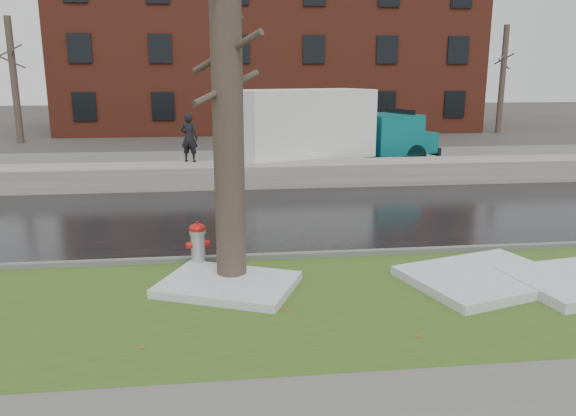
{
  "coord_description": "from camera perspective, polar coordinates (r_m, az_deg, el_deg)",
  "views": [
    {
      "loc": [
        -1.41,
        -9.57,
        3.62
      ],
      "look_at": [
        -0.09,
        1.27,
        1.0
      ],
      "focal_mm": 35.0,
      "sensor_mm": 36.0,
      "label": 1
    }
  ],
  "objects": [
    {
      "name": "worker",
      "position": [
        19.01,
        -10.01,
        7.04
      ],
      "size": [
        0.67,
        0.54,
        1.6
      ],
      "primitive_type": "imported",
      "rotation": [
        0.0,
        0.0,
        2.83
      ],
      "color": "black",
      "rests_on": "snowbank"
    },
    {
      "name": "bg_tree_right",
      "position": [
        37.81,
        20.96,
        12.2
      ],
      "size": [
        1.4,
        1.62,
        6.5
      ],
      "color": "brown",
      "rests_on": "ground"
    },
    {
      "name": "road",
      "position": [
        14.59,
        -1.19,
        -0.81
      ],
      "size": [
        60.0,
        7.0,
        0.03
      ],
      "primitive_type": "cube",
      "color": "black",
      "rests_on": "ground"
    },
    {
      "name": "ground",
      "position": [
        10.33,
        1.34,
        -7.03
      ],
      "size": [
        120.0,
        120.0,
        0.0
      ],
      "primitive_type": "plane",
      "color": "#47423D",
      "rests_on": "ground"
    },
    {
      "name": "verge",
      "position": [
        9.17,
        2.48,
        -9.63
      ],
      "size": [
        60.0,
        4.5,
        0.04
      ],
      "primitive_type": "cube",
      "color": "#30511B",
      "rests_on": "ground"
    },
    {
      "name": "snow_patch_far",
      "position": [
        9.74,
        -6.1,
        -7.72
      ],
      "size": [
        2.65,
        2.34,
        0.14
      ],
      "primitive_type": "cube",
      "rotation": [
        0.0,
        0.0,
        -0.41
      ],
      "color": "silver",
      "rests_on": "verge"
    },
    {
      "name": "curb",
      "position": [
        11.24,
        0.61,
        -4.92
      ],
      "size": [
        60.0,
        0.15,
        0.14
      ],
      "primitive_type": "cube",
      "color": "slate",
      "rests_on": "ground"
    },
    {
      "name": "brick_building",
      "position": [
        39.74,
        -2.1,
        15.48
      ],
      "size": [
        26.0,
        12.0,
        10.0
      ],
      "primitive_type": "cube",
      "color": "maroon",
      "rests_on": "ground"
    },
    {
      "name": "snowbank",
      "position": [
        18.61,
        -2.5,
        3.44
      ],
      "size": [
        60.0,
        1.6,
        0.75
      ],
      "primitive_type": "cube",
      "color": "#ADA79E",
      "rests_on": "ground"
    },
    {
      "name": "bg_tree_left",
      "position": [
        33.3,
        -26.07,
        11.67
      ],
      "size": [
        1.4,
        1.62,
        6.5
      ],
      "color": "brown",
      "rests_on": "ground"
    },
    {
      "name": "tree",
      "position": [
        9.48,
        -6.19,
        11.64
      ],
      "size": [
        1.17,
        1.37,
        6.52
      ],
      "rotation": [
        0.0,
        0.0,
        0.3
      ],
      "color": "brown",
      "rests_on": "verge"
    },
    {
      "name": "snow_patch_near",
      "position": [
        10.54,
        19.36,
        -6.69
      ],
      "size": [
        3.07,
        2.67,
        0.16
      ],
      "primitive_type": "cube",
      "rotation": [
        0.0,
        0.0,
        0.29
      ],
      "color": "silver",
      "rests_on": "verge"
    },
    {
      "name": "fire_hydrant",
      "position": [
        10.64,
        -9.16,
        -3.58
      ],
      "size": [
        0.45,
        0.42,
        0.91
      ],
      "rotation": [
        0.0,
        0.0,
        0.27
      ],
      "color": "#ABAEB4",
      "rests_on": "verge"
    },
    {
      "name": "parking_lot",
      "position": [
        22.9,
        -3.34,
        4.41
      ],
      "size": [
        60.0,
        9.0,
        0.03
      ],
      "primitive_type": "cube",
      "color": "slate",
      "rests_on": "ground"
    },
    {
      "name": "box_truck",
      "position": [
        20.87,
        3.96,
        7.99
      ],
      "size": [
        9.17,
        4.7,
        3.08
      ],
      "rotation": [
        0.0,
        0.0,
        0.35
      ],
      "color": "black",
      "rests_on": "ground"
    },
    {
      "name": "bg_tree_center",
      "position": [
        35.86,
        -14.66,
        12.61
      ],
      "size": [
        1.4,
        1.62,
        6.5
      ],
      "color": "brown",
      "rests_on": "ground"
    }
  ]
}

